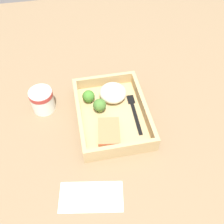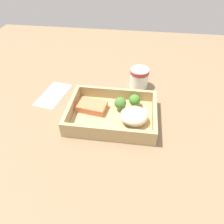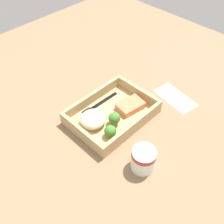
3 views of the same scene
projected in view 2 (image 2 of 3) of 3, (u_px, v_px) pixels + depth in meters
The scene contains 10 objects.
ground_plane at pixel (112, 120), 73.86cm from camera, with size 160.00×160.00×2.00cm, color #826A4C.
takeout_tray at pixel (112, 117), 72.81cm from camera, with size 28.64×21.01×1.20cm, color tan.
tray_rim at pixel (112, 111), 71.13cm from camera, with size 28.64×21.01×3.94cm.
salmon_fillet at pixel (92, 107), 74.07cm from camera, with size 9.37×6.20×2.33cm, color #DB754A.
mashed_potatoes at pixel (134, 116), 68.93cm from camera, with size 8.90×8.65×4.41cm, color beige.
broccoli_floret_1 at pixel (135, 100), 74.77cm from camera, with size 3.92×3.92×4.42cm.
broccoli_floret_2 at pixel (120, 103), 72.95cm from camera, with size 4.02×4.02×4.85cm.
fork at pixel (109, 130), 67.00cm from camera, with size 15.84×2.29×0.44cm.
paper_cup at pixel (139, 77), 85.02cm from camera, with size 7.26×7.26×7.56cm.
receipt_slip at pixel (53, 95), 83.07cm from camera, with size 7.98×15.94×0.24cm, color white.
Camera 2 is at (7.29, -53.52, 49.45)cm, focal length 35.00 mm.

